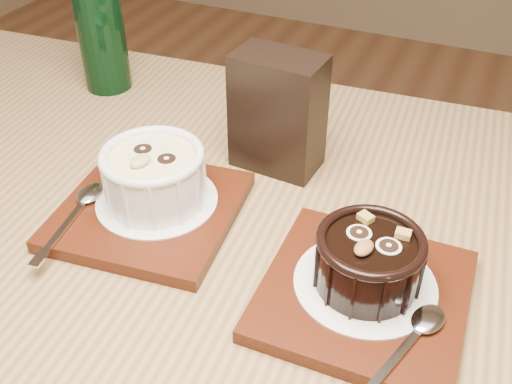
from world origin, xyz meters
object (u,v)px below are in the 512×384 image
Objects in this scene: tray_right at (363,295)px; green_bottle at (100,24)px; tray_left at (149,211)px; condiment_stand at (278,113)px; ramekin_dark at (369,258)px; table at (227,319)px; ramekin_white at (154,174)px.

green_bottle is (-0.46, 0.26, 0.09)m from tray_right.
condiment_stand reaches higher than tray_left.
condiment_stand is at bearing 146.09° from ramekin_dark.
green_bottle is (-0.32, 0.26, 0.19)m from table.
ramekin_dark is (0.24, -0.02, 0.04)m from tray_left.
tray_right is at bearing -5.60° from tray_left.
green_bottle is at bearing 132.87° from tray_left.
tray_right is at bearing 0.69° from table.
ramekin_white is at bearing -173.81° from ramekin_dark.
green_bottle reaches higher than tray_right.
tray_right is 0.73× the size of green_bottle.
tray_left is 0.25m from ramekin_dark.
condiment_stand is (-0.02, 0.17, 0.16)m from table.
table is 13.02× the size of ramekin_dark.
table is 6.98× the size of tray_right.
condiment_stand is (0.08, 0.14, 0.02)m from ramekin_white.
tray_left is 0.73× the size of green_bottle.
table is 6.98× the size of tray_left.
tray_left is 0.24m from tray_right.
condiment_stand is 0.57× the size of green_bottle.
ramekin_white is at bearing -120.71° from condiment_stand.
condiment_stand is at bearing 95.38° from table.
ramekin_white is at bearing 67.72° from tray_left.
tray_left is 0.33m from green_bottle.
ramekin_dark is 0.52m from green_bottle.
condiment_stand reaches higher than tray_right.
ramekin_white is 0.44× the size of green_bottle.
tray_left is (-0.10, 0.03, 0.10)m from table.
ramekin_dark reaches higher than tray_right.
ramekin_white reaches higher than tray_right.
tray_right is at bearing -64.57° from ramekin_dark.
tray_left is at bearing -120.16° from condiment_stand.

